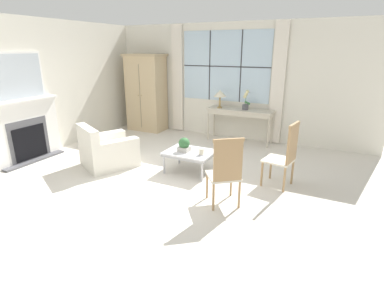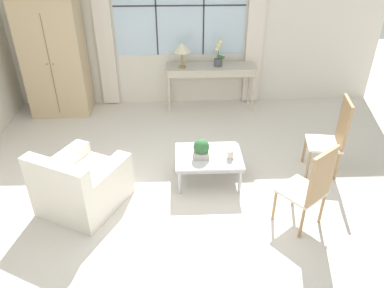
{
  "view_description": "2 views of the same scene",
  "coord_description": "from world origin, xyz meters",
  "px_view_note": "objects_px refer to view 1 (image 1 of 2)",
  "views": [
    {
      "loc": [
        2.68,
        -4.14,
        2.2
      ],
      "look_at": [
        0.5,
        0.19,
        0.64
      ],
      "focal_mm": 28.0,
      "sensor_mm": 36.0,
      "label": 1
    },
    {
      "loc": [
        -0.07,
        -3.61,
        3.07
      ],
      "look_at": [
        0.1,
        0.45,
        0.58
      ],
      "focal_mm": 35.0,
      "sensor_mm": 36.0,
      "label": 2
    }
  ],
  "objects_px": {
    "armoire": "(146,93)",
    "pillar_candle": "(201,152)",
    "fireplace": "(24,126)",
    "console_table": "(240,113)",
    "potted_orchid": "(246,102)",
    "potted_plant_small": "(184,145)",
    "table_lamp": "(220,94)",
    "armchair_upholstered": "(108,152)",
    "accent_chair_wooden": "(226,169)",
    "coffee_table": "(190,154)",
    "side_chair_wooden": "(286,153)"
  },
  "relations": [
    {
      "from": "armoire",
      "to": "console_table",
      "type": "relative_size",
      "value": 1.3
    },
    {
      "from": "armoire",
      "to": "console_table",
      "type": "xyz_separation_m",
      "value": [
        2.67,
        0.05,
        -0.32
      ]
    },
    {
      "from": "fireplace",
      "to": "side_chair_wooden",
      "type": "bearing_deg",
      "value": 12.33
    },
    {
      "from": "armoire",
      "to": "potted_plant_small",
      "type": "relative_size",
      "value": 8.11
    },
    {
      "from": "fireplace",
      "to": "potted_plant_small",
      "type": "xyz_separation_m",
      "value": [
        3.13,
        0.91,
        -0.2
      ]
    },
    {
      "from": "armchair_upholstered",
      "to": "potted_plant_small",
      "type": "relative_size",
      "value": 4.72
    },
    {
      "from": "table_lamp",
      "to": "potted_orchid",
      "type": "height_order",
      "value": "potted_orchid"
    },
    {
      "from": "potted_orchid",
      "to": "accent_chair_wooden",
      "type": "xyz_separation_m",
      "value": [
        0.7,
        -3.17,
        -0.4
      ]
    },
    {
      "from": "console_table",
      "to": "table_lamp",
      "type": "height_order",
      "value": "table_lamp"
    },
    {
      "from": "potted_orchid",
      "to": "armoire",
      "type": "bearing_deg",
      "value": -178.97
    },
    {
      "from": "accent_chair_wooden",
      "to": "coffee_table",
      "type": "distance_m",
      "value": 1.4
    },
    {
      "from": "console_table",
      "to": "side_chair_wooden",
      "type": "xyz_separation_m",
      "value": [
        1.46,
        -2.11,
        -0.12
      ]
    },
    {
      "from": "armoire",
      "to": "accent_chair_wooden",
      "type": "relative_size",
      "value": 1.95
    },
    {
      "from": "armoire",
      "to": "pillar_candle",
      "type": "bearing_deg",
      "value": -39.79
    },
    {
      "from": "console_table",
      "to": "potted_orchid",
      "type": "xyz_separation_m",
      "value": [
        0.12,
        0.0,
        0.26
      ]
    },
    {
      "from": "fireplace",
      "to": "armoire",
      "type": "distance_m",
      "value": 3.24
    },
    {
      "from": "potted_orchid",
      "to": "side_chair_wooden",
      "type": "bearing_deg",
      "value": -57.77
    },
    {
      "from": "armchair_upholstered",
      "to": "accent_chair_wooden",
      "type": "bearing_deg",
      "value": -10.35
    },
    {
      "from": "potted_orchid",
      "to": "coffee_table",
      "type": "height_order",
      "value": "potted_orchid"
    },
    {
      "from": "accent_chair_wooden",
      "to": "armoire",
      "type": "bearing_deg",
      "value": 138.3
    },
    {
      "from": "armoire",
      "to": "pillar_candle",
      "type": "distance_m",
      "value": 3.6
    },
    {
      "from": "table_lamp",
      "to": "armchair_upholstered",
      "type": "bearing_deg",
      "value": -115.75
    },
    {
      "from": "pillar_candle",
      "to": "coffee_table",
      "type": "bearing_deg",
      "value": 164.08
    },
    {
      "from": "console_table",
      "to": "potted_plant_small",
      "type": "xyz_separation_m",
      "value": [
        -0.31,
        -2.28,
        -0.2
      ]
    },
    {
      "from": "table_lamp",
      "to": "potted_plant_small",
      "type": "distance_m",
      "value": 2.32
    },
    {
      "from": "armoire",
      "to": "coffee_table",
      "type": "relative_size",
      "value": 2.37
    },
    {
      "from": "potted_orchid",
      "to": "potted_plant_small",
      "type": "bearing_deg",
      "value": -100.79
    },
    {
      "from": "accent_chair_wooden",
      "to": "potted_plant_small",
      "type": "height_order",
      "value": "accent_chair_wooden"
    },
    {
      "from": "table_lamp",
      "to": "side_chair_wooden",
      "type": "height_order",
      "value": "table_lamp"
    },
    {
      "from": "fireplace",
      "to": "potted_plant_small",
      "type": "height_order",
      "value": "fireplace"
    },
    {
      "from": "armoire",
      "to": "accent_chair_wooden",
      "type": "height_order",
      "value": "armoire"
    },
    {
      "from": "fireplace",
      "to": "potted_orchid",
      "type": "distance_m",
      "value": 4.79
    },
    {
      "from": "potted_plant_small",
      "to": "potted_orchid",
      "type": "bearing_deg",
      "value": 79.21
    },
    {
      "from": "table_lamp",
      "to": "pillar_candle",
      "type": "distance_m",
      "value": 2.44
    },
    {
      "from": "fireplace",
      "to": "console_table",
      "type": "distance_m",
      "value": 4.69
    },
    {
      "from": "potted_plant_small",
      "to": "side_chair_wooden",
      "type": "bearing_deg",
      "value": 5.24
    },
    {
      "from": "armoire",
      "to": "potted_plant_small",
      "type": "xyz_separation_m",
      "value": [
        2.36,
        -2.23,
        -0.51
      ]
    },
    {
      "from": "console_table",
      "to": "side_chair_wooden",
      "type": "distance_m",
      "value": 2.57
    },
    {
      "from": "potted_orchid",
      "to": "side_chair_wooden",
      "type": "relative_size",
      "value": 0.43
    },
    {
      "from": "fireplace",
      "to": "armoire",
      "type": "height_order",
      "value": "fireplace"
    },
    {
      "from": "console_table",
      "to": "armchair_upholstered",
      "type": "relative_size",
      "value": 1.32
    },
    {
      "from": "armoire",
      "to": "potted_plant_small",
      "type": "bearing_deg",
      "value": -43.33
    },
    {
      "from": "fireplace",
      "to": "coffee_table",
      "type": "height_order",
      "value": "fireplace"
    },
    {
      "from": "potted_plant_small",
      "to": "fireplace",
      "type": "bearing_deg",
      "value": -163.81
    },
    {
      "from": "table_lamp",
      "to": "potted_plant_small",
      "type": "relative_size",
      "value": 1.71
    },
    {
      "from": "side_chair_wooden",
      "to": "armchair_upholstered",
      "type": "bearing_deg",
      "value": -169.93
    },
    {
      "from": "console_table",
      "to": "accent_chair_wooden",
      "type": "distance_m",
      "value": 3.27
    },
    {
      "from": "armoire",
      "to": "accent_chair_wooden",
      "type": "bearing_deg",
      "value": -41.7
    },
    {
      "from": "fireplace",
      "to": "side_chair_wooden",
      "type": "height_order",
      "value": "fireplace"
    },
    {
      "from": "console_table",
      "to": "potted_orchid",
      "type": "bearing_deg",
      "value": 0.84
    }
  ]
}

